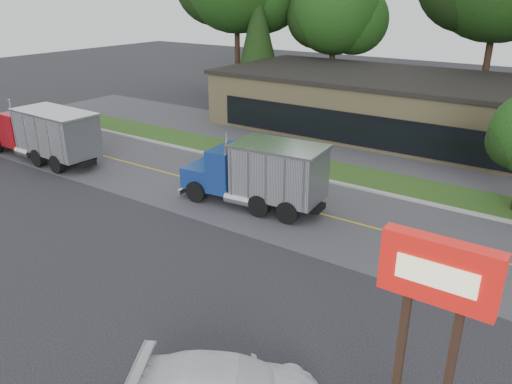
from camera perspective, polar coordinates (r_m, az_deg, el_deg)
ground at (r=19.43m, az=-11.39°, el=-10.02°), size 140.00×140.00×0.00m
road at (r=25.65m, az=3.03°, el=-1.36°), size 60.00×8.00×0.02m
center_line at (r=25.65m, az=3.03°, el=-1.36°), size 60.00×0.12×0.01m
curb at (r=29.06m, az=7.42°, el=1.35°), size 60.00×0.30×0.12m
grass_verge at (r=30.58m, az=9.00°, el=2.32°), size 60.00×3.40×0.03m
far_parking at (r=34.94m, az=12.66°, el=4.56°), size 60.00×7.00×0.02m
strip_mall at (r=39.34m, az=19.06°, el=8.85°), size 32.00×12.00×4.00m
tree_far_b at (r=50.37m, az=9.19°, el=19.58°), size 9.07×8.53×12.93m
evergreen_left at (r=50.06m, az=0.23°, el=17.24°), size 4.80×4.80×10.91m
dump_truck_red at (r=34.54m, az=-22.99°, el=6.27°), size 9.83×2.90×3.36m
dump_truck_blue at (r=24.70m, az=0.50°, el=2.22°), size 7.61×3.26×3.36m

